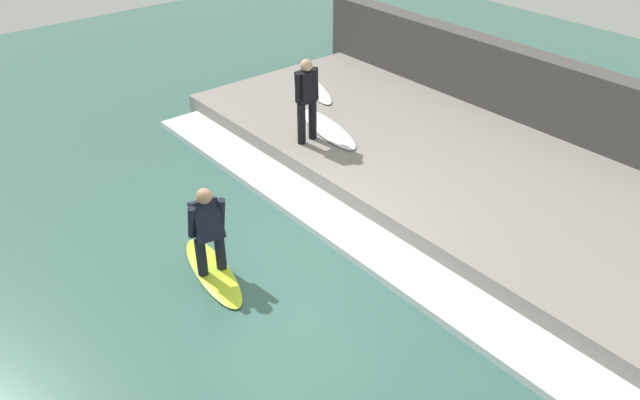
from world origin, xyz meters
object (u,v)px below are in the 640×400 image
at_px(surfer_riding, 208,227).
at_px(surfer_waiting_near, 307,96).
at_px(surfboard_riding, 213,272).
at_px(surfboard_spare, 314,88).
at_px(surfboard_waiting_near, 328,129).

xyz_separation_m(surfer_riding, surfer_waiting_near, (3.25, 1.84, 0.47)).
relative_size(surfboard_riding, surfer_riding, 1.36).
xyz_separation_m(surfboard_riding, surfboard_spare, (4.94, 3.73, 0.40)).
height_order(surfer_riding, surfboard_waiting_near, surfer_riding).
bearing_deg(surfboard_spare, surfboard_riding, -142.95).
distance_m(surfboard_riding, surfer_riding, 0.80).
distance_m(surfboard_riding, surfer_waiting_near, 3.94).
bearing_deg(surfer_waiting_near, surfboard_spare, 48.10).
bearing_deg(surfer_riding, surfboard_spare, 37.05).
relative_size(surfer_riding, surfboard_waiting_near, 0.66).
bearing_deg(surfer_waiting_near, surfboard_waiting_near, 8.83).
distance_m(surfer_waiting_near, surfboard_waiting_near, 1.06).
bearing_deg(surfer_waiting_near, surfer_riding, -150.43).
height_order(surfboard_riding, surfer_waiting_near, surfer_waiting_near).
bearing_deg(surfboard_spare, surfer_riding, -142.95).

